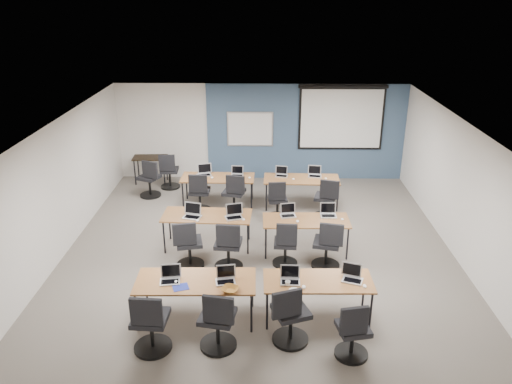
{
  "coord_description": "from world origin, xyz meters",
  "views": [
    {
      "loc": [
        0.1,
        -9.01,
        5.1
      ],
      "look_at": [
        -0.07,
        0.4,
        1.23
      ],
      "focal_mm": 35.0,
      "sensor_mm": 36.0,
      "label": 1
    }
  ],
  "objects_px": {
    "laptop_5": "(234,214)",
    "task_chair_9": "(234,197)",
    "training_table_front_right": "(318,283)",
    "laptop_4": "(192,213)",
    "task_chair_8": "(199,196)",
    "task_chair_0": "(150,327)",
    "laptop_2": "(290,278)",
    "task_chair_11": "(326,202)",
    "laptop_1": "(226,278)",
    "task_chair_4": "(189,248)",
    "projector_screen": "(341,114)",
    "laptop_10": "(282,173)",
    "task_chair_6": "(286,247)",
    "laptop_11": "(315,174)",
    "task_chair_3": "(353,335)",
    "whiteboard": "(250,129)",
    "spare_chair_b": "(150,182)",
    "laptop_0": "(170,277)",
    "laptop_9": "(237,173)",
    "laptop_7": "(328,213)",
    "laptop_8": "(204,172)",
    "spare_chair_a": "(169,174)",
    "utility_table": "(150,160)",
    "training_table_back_left": "(218,179)",
    "task_chair_1": "(218,325)",
    "task_chair_7": "(327,248)",
    "training_table_mid_left": "(207,217)",
    "laptop_3": "(352,276)",
    "task_chair_2": "(290,319)",
    "training_table_front_left": "(196,283)",
    "task_chair_10": "(277,203)",
    "training_table_back_right": "(301,180)",
    "laptop_6": "(288,213)"
  },
  "relations": [
    {
      "from": "task_chair_1",
      "to": "task_chair_2",
      "type": "bearing_deg",
      "value": 18.59
    },
    {
      "from": "task_chair_2",
      "to": "laptop_3",
      "type": "xyz_separation_m",
      "value": [
        1.02,
        0.67,
        0.36
      ]
    },
    {
      "from": "training_table_back_right",
      "to": "laptop_3",
      "type": "bearing_deg",
      "value": -82.05
    },
    {
      "from": "task_chair_8",
      "to": "task_chair_0",
      "type": "bearing_deg",
      "value": -90.13
    },
    {
      "from": "projector_screen",
      "to": "laptop_7",
      "type": "height_order",
      "value": "projector_screen"
    },
    {
      "from": "training_table_front_left",
      "to": "laptop_7",
      "type": "bearing_deg",
      "value": 44.82
    },
    {
      "from": "laptop_1",
      "to": "laptop_5",
      "type": "distance_m",
      "value": 2.4
    },
    {
      "from": "laptop_1",
      "to": "task_chair_3",
      "type": "xyz_separation_m",
      "value": [
        1.91,
        -0.91,
        -0.38
      ]
    },
    {
      "from": "task_chair_1",
      "to": "task_chair_7",
      "type": "distance_m",
      "value": 3.06
    },
    {
      "from": "training_table_back_right",
      "to": "spare_chair_b",
      "type": "xyz_separation_m",
      "value": [
        -3.9,
        0.52,
        -0.26
      ]
    },
    {
      "from": "utility_table",
      "to": "laptop_8",
      "type": "bearing_deg",
      "value": -41.61
    },
    {
      "from": "laptop_1",
      "to": "laptop_5",
      "type": "height_order",
      "value": "laptop_5"
    },
    {
      "from": "training_table_back_left",
      "to": "laptop_8",
      "type": "height_order",
      "value": "laptop_8"
    },
    {
      "from": "training_table_front_right",
      "to": "task_chair_6",
      "type": "bearing_deg",
      "value": 104.14
    },
    {
      "from": "task_chair_11",
      "to": "laptop_0",
      "type": "bearing_deg",
      "value": -112.2
    },
    {
      "from": "laptop_9",
      "to": "laptop_10",
      "type": "bearing_deg",
      "value": 4.15
    },
    {
      "from": "projector_screen",
      "to": "laptop_2",
      "type": "height_order",
      "value": "projector_screen"
    },
    {
      "from": "laptop_6",
      "to": "whiteboard",
      "type": "bearing_deg",
      "value": 91.25
    },
    {
      "from": "whiteboard",
      "to": "spare_chair_b",
      "type": "xyz_separation_m",
      "value": [
        -2.57,
        -1.42,
        -1.02
      ]
    },
    {
      "from": "laptop_1",
      "to": "task_chair_4",
      "type": "relative_size",
      "value": 0.3
    },
    {
      "from": "laptop_5",
      "to": "task_chair_9",
      "type": "height_order",
      "value": "task_chair_9"
    },
    {
      "from": "whiteboard",
      "to": "training_table_front_right",
      "type": "distance_m",
      "value": 6.71
    },
    {
      "from": "laptop_11",
      "to": "spare_chair_b",
      "type": "relative_size",
      "value": 0.32
    },
    {
      "from": "laptop_2",
      "to": "task_chair_11",
      "type": "xyz_separation_m",
      "value": [
        1.04,
        3.92,
        -0.37
      ]
    },
    {
      "from": "training_table_back_left",
      "to": "training_table_front_left",
      "type": "bearing_deg",
      "value": -88.35
    },
    {
      "from": "laptop_11",
      "to": "task_chair_10",
      "type": "bearing_deg",
      "value": -127.13
    },
    {
      "from": "whiteboard",
      "to": "laptop_5",
      "type": "distance_m",
      "value": 4.24
    },
    {
      "from": "training_table_mid_left",
      "to": "laptop_3",
      "type": "relative_size",
      "value": 5.72
    },
    {
      "from": "task_chair_1",
      "to": "laptop_10",
      "type": "distance_m",
      "value": 5.71
    },
    {
      "from": "laptop_2",
      "to": "training_table_back_left",
      "type": "bearing_deg",
      "value": 110.59
    },
    {
      "from": "task_chair_6",
      "to": "laptop_5",
      "type": "bearing_deg",
      "value": 150.27
    },
    {
      "from": "laptop_8",
      "to": "spare_chair_a",
      "type": "relative_size",
      "value": 0.35
    },
    {
      "from": "laptop_0",
      "to": "laptop_1",
      "type": "xyz_separation_m",
      "value": [
        0.89,
        0.01,
        -0.0
      ]
    },
    {
      "from": "training_table_front_right",
      "to": "laptop_4",
      "type": "bearing_deg",
      "value": 133.81
    },
    {
      "from": "training_table_front_right",
      "to": "task_chair_8",
      "type": "distance_m",
      "value": 4.87
    },
    {
      "from": "laptop_2",
      "to": "laptop_4",
      "type": "distance_m",
      "value": 3.06
    },
    {
      "from": "projector_screen",
      "to": "laptop_10",
      "type": "bearing_deg",
      "value": -134.12
    },
    {
      "from": "task_chair_11",
      "to": "laptop_4",
      "type": "bearing_deg",
      "value": -138.01
    },
    {
      "from": "task_chair_6",
      "to": "laptop_11",
      "type": "xyz_separation_m",
      "value": [
        0.84,
        3.12,
        0.39
      ]
    },
    {
      "from": "task_chair_0",
      "to": "task_chair_8",
      "type": "relative_size",
      "value": 1.03
    },
    {
      "from": "laptop_3",
      "to": "laptop_5",
      "type": "distance_m",
      "value": 3.09
    },
    {
      "from": "laptop_4",
      "to": "task_chair_6",
      "type": "bearing_deg",
      "value": -5.45
    },
    {
      "from": "laptop_2",
      "to": "task_chair_11",
      "type": "bearing_deg",
      "value": 77.23
    },
    {
      "from": "task_chair_0",
      "to": "task_chair_3",
      "type": "bearing_deg",
      "value": 1.3
    },
    {
      "from": "training_table_front_right",
      "to": "laptop_0",
      "type": "height_order",
      "value": "laptop_0"
    },
    {
      "from": "whiteboard",
      "to": "task_chair_2",
      "type": "relative_size",
      "value": 1.23
    },
    {
      "from": "laptop_10",
      "to": "spare_chair_a",
      "type": "distance_m",
      "value": 3.17
    },
    {
      "from": "task_chair_6",
      "to": "laptop_3",
      "type": "bearing_deg",
      "value": -55.38
    },
    {
      "from": "laptop_3",
      "to": "training_table_front_right",
      "type": "bearing_deg",
      "value": -156.02
    },
    {
      "from": "laptop_2",
      "to": "laptop_9",
      "type": "relative_size",
      "value": 1.05
    }
  ]
}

